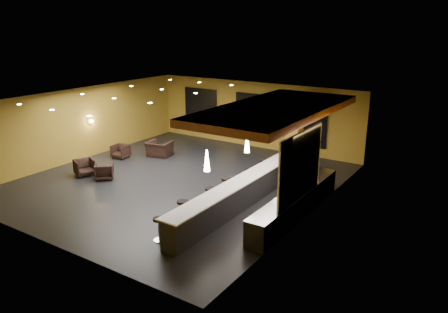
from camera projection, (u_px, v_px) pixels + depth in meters
The scene contains 35 objects.
floor at pixel (179, 182), 18.70m from camera, with size 12.00×13.00×0.10m, color black.
ceiling at pixel (176, 98), 17.64m from camera, with size 12.00×13.00×0.10m, color black.
wall_back at pixel (255, 115), 23.40m from camera, with size 12.00×0.10×3.50m, color olive.
wall_front at pixel (38, 190), 12.94m from camera, with size 12.00×0.10×3.50m, color olive.
wall_left at pixel (81, 124), 21.34m from camera, with size 0.10×13.00×3.50m, color olive.
wall_right at pixel (314, 167), 15.00m from camera, with size 0.10×13.00×3.50m, color olive.
wood_soffit at pixel (276, 110), 16.40m from camera, with size 3.60×8.00×0.28m, color #B86236.
window_left at pixel (201, 109), 25.16m from camera, with size 2.20×0.06×2.40m, color black.
window_center at pixel (254, 116), 23.33m from camera, with size 2.20×0.06×2.40m, color black.
window_right at pixel (306, 123), 21.76m from camera, with size 2.20×0.06×2.40m, color black.
tile_backsplash at pixel (301, 167), 14.18m from camera, with size 0.06×3.20×2.40m, color white.
bar_counter at pixel (239, 195), 15.83m from camera, with size 0.60×8.00×1.00m, color black.
bar_top at pixel (240, 182), 15.67m from camera, with size 0.78×8.10×0.05m, color silver.
prep_counter at pixel (296, 204), 15.20m from camera, with size 0.70×6.00×0.86m, color black.
prep_top at pixel (296, 192), 15.07m from camera, with size 0.72×6.00×0.03m, color silver.
wall_shelf_lower at pixel (293, 180), 14.21m from camera, with size 0.30×1.50×0.03m, color silver.
wall_shelf_upper at pixel (294, 166), 14.07m from camera, with size 0.30×1.50×0.03m, color silver.
column at pixel (294, 135), 19.14m from camera, with size 0.60×0.60×3.50m, color brown.
wall_sconce at pixel (91, 121), 21.63m from camera, with size 0.22×0.22×0.22m, color #FFE5B2.
pendant_0 at pixel (207, 161), 13.68m from camera, with size 0.20×0.20×0.70m, color white.
pendant_1 at pixel (247, 143), 15.68m from camera, with size 0.20×0.20×0.70m, color white.
pendant_2 at pixel (278, 129), 17.68m from camera, with size 0.20×0.20×0.70m, color white.
staff_a at pixel (289, 172), 17.39m from camera, with size 0.58×0.38×1.58m, color black.
staff_b at pixel (307, 164), 17.89m from camera, with size 0.92×0.71×1.89m, color black.
staff_c at pixel (308, 172), 17.32m from camera, with size 0.81×0.52×1.65m, color black.
armchair_a at pixel (84, 167), 19.27m from camera, with size 0.77×0.80×0.73m, color black.
armchair_b at pixel (104, 171), 18.82m from camera, with size 0.76×0.78×0.71m, color black.
armchair_c at pixel (121, 151), 21.73m from camera, with size 0.73×0.75×0.68m, color black.
armchair_d at pixel (159, 149), 22.04m from camera, with size 1.16×1.02×0.76m, color black.
bar_stool_0 at pixel (159, 226), 13.44m from camera, with size 0.39×0.39×0.77m.
bar_stool_1 at pixel (183, 209), 14.61m from camera, with size 0.41×0.41×0.81m.
bar_stool_2 at pixel (210, 195), 15.85m from camera, with size 0.39×0.39×0.77m.
bar_stool_3 at pixel (226, 185), 16.75m from camera, with size 0.41×0.41×0.80m.
bar_stool_4 at pixel (249, 176), 17.72m from camera, with size 0.40×0.40×0.79m.
bar_stool_5 at pixel (265, 166), 18.84m from camera, with size 0.43×0.43×0.86m.
Camera 1 is at (11.25, -13.61, 6.51)m, focal length 35.00 mm.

